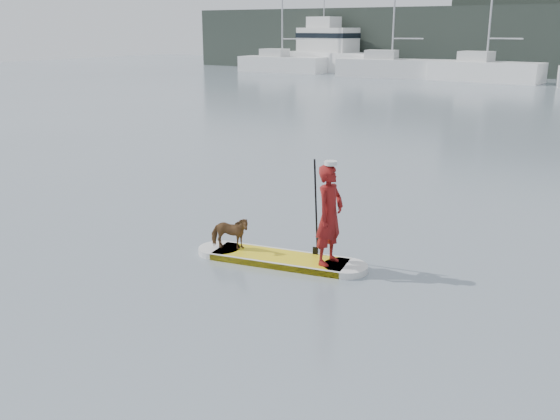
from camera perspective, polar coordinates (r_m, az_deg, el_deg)
The scene contains 11 objects.
ground at distance 8.50m, azimuth 11.79°, elevation -13.31°, with size 140.00×140.00×0.00m, color slate.
paddleboard at distance 11.52m, azimuth -0.00°, elevation -4.49°, with size 3.25×1.29×0.12m.
paddler at distance 10.92m, azimuth 4.55°, elevation -0.46°, with size 0.65×0.43×1.78m, color maroon.
white_cap at distance 10.69m, azimuth 4.66°, elevation 4.30°, with size 0.22×0.22×0.07m, color silver.
dog at distance 11.79m, azimuth -4.63°, elevation -2.10°, with size 0.34×0.75×0.64m, color brown.
paddle at distance 11.38m, azimuth 3.30°, elevation -0.86°, with size 0.10×0.30×2.00m.
sailboat_a at distance 61.77m, azimuth 0.14°, elevation 13.30°, with size 8.66×3.22×12.35m.
sailboat_b at distance 56.34m, azimuth 10.08°, elevation 12.86°, with size 9.66×4.39×13.84m.
sailboat_c at distance 53.36m, azimuth 18.22°, elevation 12.09°, with size 8.87×3.58×12.44m.
motor_yacht_b at distance 62.73m, azimuth 4.78°, elevation 14.25°, with size 10.73×5.03×6.81m.
shore_building_west at distance 62.25m, azimuth 22.24°, elevation 15.52°, with size 14.00×4.00×9.00m, color black.
Camera 1 is at (2.51, -6.98, 4.16)m, focal length 40.00 mm.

